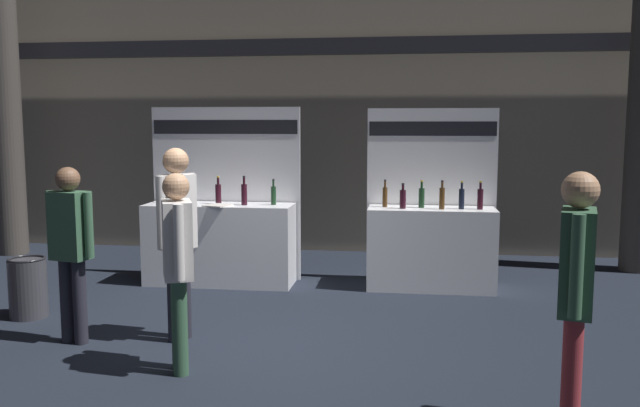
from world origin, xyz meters
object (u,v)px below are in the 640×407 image
(trash_bin, at_px, (28,287))
(visitor_0, at_px, (576,284))
(visitor_3, at_px, (71,241))
(exhibitor_booth_0, at_px, (221,237))
(exhibitor_booth_1, at_px, (431,241))
(visitor_6, at_px, (178,256))
(visitor_2, at_px, (177,228))

(trash_bin, xyz_separation_m, visitor_0, (5.01, -2.08, 0.71))
(visitor_0, xyz_separation_m, visitor_3, (-4.12, 1.37, -0.07))
(exhibitor_booth_0, height_order, visitor_0, exhibitor_booth_0)
(exhibitor_booth_1, bearing_deg, visitor_6, -124.41)
(trash_bin, relative_size, visitor_2, 0.35)
(exhibitor_booth_1, bearing_deg, visitor_2, -136.00)
(visitor_3, height_order, visitor_6, visitor_3)
(visitor_0, bearing_deg, visitor_3, -94.23)
(trash_bin, bearing_deg, exhibitor_booth_1, 23.47)
(visitor_2, bearing_deg, visitor_3, -53.58)
(visitor_3, bearing_deg, visitor_2, 25.46)
(visitor_2, bearing_deg, exhibitor_booth_0, -150.51)
(exhibitor_booth_1, height_order, trash_bin, exhibitor_booth_1)
(exhibitor_booth_0, height_order, visitor_2, exhibitor_booth_0)
(exhibitor_booth_0, xyz_separation_m, visitor_2, (0.24, -2.24, 0.47))
(exhibitor_booth_0, xyz_separation_m, trash_bin, (-1.59, -1.75, -0.28))
(exhibitor_booth_1, relative_size, visitor_2, 1.23)
(visitor_2, bearing_deg, visitor_6, 43.09)
(exhibitor_booth_1, bearing_deg, exhibitor_booth_0, -177.85)
(exhibitor_booth_0, relative_size, visitor_0, 1.29)
(visitor_2, height_order, visitor_3, visitor_2)
(visitor_3, bearing_deg, exhibitor_booth_1, 49.68)
(visitor_3, bearing_deg, visitor_6, -12.40)
(exhibitor_booth_1, xyz_separation_m, visitor_3, (-3.36, -2.56, 0.37))
(exhibitor_booth_1, relative_size, trash_bin, 3.48)
(visitor_0, height_order, visitor_2, visitor_2)
(trash_bin, bearing_deg, visitor_3, -38.60)
(trash_bin, relative_size, visitor_3, 0.39)
(trash_bin, distance_m, visitor_6, 2.55)
(visitor_0, bearing_deg, exhibitor_booth_0, -124.07)
(visitor_6, bearing_deg, exhibitor_booth_1, -57.34)
(trash_bin, distance_m, visitor_2, 2.04)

